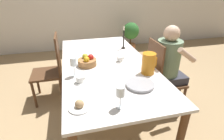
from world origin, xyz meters
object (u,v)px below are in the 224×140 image
(teacup_near_person, at_px, (80,80))
(serving_tray, at_px, (140,85))
(potted_plant, at_px, (131,34))
(wine_glass_juice, at_px, (120,93))
(wine_glass_water, at_px, (73,62))
(teacup_across, at_px, (120,59))
(bread_plate, at_px, (80,106))
(red_pitcher, at_px, (148,63))
(candlestick_tall, at_px, (124,40))
(chair_person_side, at_px, (161,77))
(chair_opposite, at_px, (52,68))
(fruit_bowl, at_px, (87,61))
(person_seated, at_px, (170,63))

(teacup_near_person, bearing_deg, serving_tray, -20.16)
(potted_plant, bearing_deg, wine_glass_juice, -111.20)
(wine_glass_water, bearing_deg, wine_glass_juice, -62.83)
(potted_plant, bearing_deg, teacup_across, -113.06)
(teacup_near_person, xyz_separation_m, bread_plate, (-0.03, -0.39, -0.01))
(red_pitcher, distance_m, bread_plate, 0.88)
(serving_tray, bearing_deg, teacup_near_person, 159.84)
(candlestick_tall, bearing_deg, wine_glass_juice, -108.43)
(wine_glass_water, bearing_deg, serving_tray, -31.40)
(chair_person_side, relative_size, teacup_across, 7.77)
(chair_person_side, xyz_separation_m, wine_glass_water, (-1.09, -0.11, 0.37))
(chair_opposite, height_order, fruit_bowl, chair_opposite)
(serving_tray, relative_size, bread_plate, 1.49)
(teacup_near_person, bearing_deg, fruit_bowl, 72.76)
(red_pitcher, height_order, bread_plate, red_pitcher)
(red_pitcher, relative_size, teacup_across, 1.82)
(person_seated, bearing_deg, teacup_near_person, -77.13)
(chair_opposite, relative_size, potted_plant, 1.35)
(person_seated, distance_m, wine_glass_juice, 1.14)
(potted_plant, bearing_deg, person_seated, -97.52)
(wine_glass_juice, height_order, bread_plate, wine_glass_juice)
(chair_opposite, bearing_deg, potted_plant, -46.82)
(chair_opposite, relative_size, wine_glass_water, 4.75)
(fruit_bowl, distance_m, candlestick_tall, 0.76)
(bread_plate, height_order, fruit_bowl, fruit_bowl)
(chair_person_side, height_order, potted_plant, chair_person_side)
(chair_opposite, xyz_separation_m, wine_glass_juice, (0.63, -1.34, 0.35))
(chair_opposite, relative_size, teacup_near_person, 7.77)
(red_pitcher, distance_m, wine_glass_water, 0.79)
(teacup_near_person, relative_size, potted_plant, 0.17)
(chair_person_side, relative_size, candlestick_tall, 3.04)
(teacup_across, bearing_deg, fruit_bowl, -178.27)
(chair_opposite, xyz_separation_m, potted_plant, (1.80, 1.69, -0.06))
(chair_person_side, xyz_separation_m, wine_glass_juice, (-0.77, -0.73, 0.35))
(chair_person_side, xyz_separation_m, potted_plant, (0.40, 2.31, -0.06))
(candlestick_tall, bearing_deg, potted_plant, 66.76)
(red_pitcher, relative_size, teacup_near_person, 1.82)
(bread_plate, xyz_separation_m, fruit_bowl, (0.15, 0.77, 0.03))
(bread_plate, bearing_deg, potted_plant, 63.32)
(teacup_across, bearing_deg, red_pitcher, -60.97)
(wine_glass_juice, height_order, teacup_near_person, wine_glass_juice)
(wine_glass_juice, bearing_deg, potted_plant, 68.80)
(person_seated, bearing_deg, chair_opposite, -112.35)
(serving_tray, relative_size, candlestick_tall, 0.84)
(candlestick_tall, bearing_deg, red_pitcher, -88.68)
(wine_glass_juice, distance_m, bread_plate, 0.34)
(person_seated, height_order, serving_tray, person_seated)
(chair_opposite, bearing_deg, serving_tray, -140.14)
(bread_plate, relative_size, potted_plant, 0.25)
(person_seated, xyz_separation_m, bread_plate, (-1.18, -0.65, 0.05))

